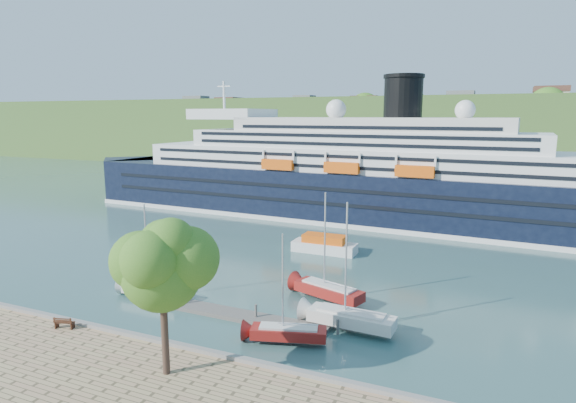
# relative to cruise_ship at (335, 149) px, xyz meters

# --- Properties ---
(ground) EXTENTS (400.00, 400.00, 0.00)m
(ground) POSITION_rel_cruise_ship_xyz_m (4.36, -53.65, -12.36)
(ground) COLOR #2D504E
(ground) RESTS_ON ground
(far_hillside) EXTENTS (400.00, 50.00, 24.00)m
(far_hillside) POSITION_rel_cruise_ship_xyz_m (4.36, 91.35, -0.36)
(far_hillside) COLOR #395D25
(far_hillside) RESTS_ON ground
(quay_coping) EXTENTS (220.00, 0.50, 0.30)m
(quay_coping) POSITION_rel_cruise_ship_xyz_m (4.36, -53.85, -11.21)
(quay_coping) COLOR slate
(quay_coping) RESTS_ON promenade
(cruise_ship) EXTENTS (110.76, 21.72, 24.72)m
(cruise_ship) POSITION_rel_cruise_ship_xyz_m (0.00, 0.00, 0.00)
(cruise_ship) COLOR black
(cruise_ship) RESTS_ON ground
(park_bench) EXTENTS (1.79, 1.11, 1.07)m
(park_bench) POSITION_rel_cruise_ship_xyz_m (-5.29, -54.85, -10.82)
(park_bench) COLOR #4E2916
(park_bench) RESTS_ON promenade
(promenade_tree) EXTENTS (7.04, 7.04, 11.66)m
(promenade_tree) POSITION_rel_cruise_ship_xyz_m (6.69, -57.26, -5.53)
(promenade_tree) COLOR #2D651A
(promenade_tree) RESTS_ON promenade
(floating_pontoon) EXTENTS (17.30, 2.40, 0.38)m
(floating_pontoon) POSITION_rel_cruise_ship_xyz_m (5.44, -45.36, -12.17)
(floating_pontoon) COLOR #66615B
(floating_pontoon) RESTS_ON ground
(sailboat_white_near) EXTENTS (7.12, 1.99, 9.19)m
(sailboat_white_near) POSITION_rel_cruise_ship_xyz_m (-4.45, -44.91, -7.76)
(sailboat_white_near) COLOR silver
(sailboat_white_near) RESTS_ON ground
(sailboat_red) EXTENTS (6.96, 3.69, 8.66)m
(sailboat_red) POSITION_rel_cruise_ship_xyz_m (11.73, -48.18, -8.03)
(sailboat_red) COLOR maroon
(sailboat_red) RESTS_ON ground
(sailboat_white_far) EXTENTS (8.32, 2.71, 10.60)m
(sailboat_white_far) POSITION_rel_cruise_ship_xyz_m (15.73, -44.00, -7.06)
(sailboat_white_far) COLOR silver
(sailboat_white_far) RESTS_ON ground
(tender_launch) EXTENTS (8.67, 2.98, 2.39)m
(tender_launch) POSITION_rel_cruise_ship_xyz_m (5.80, -22.24, -11.16)
(tender_launch) COLOR #ED580D
(tender_launch) RESTS_ON ground
(sailboat_extra) EXTENTS (8.30, 4.55, 10.34)m
(sailboat_extra) POSITION_rel_cruise_ship_xyz_m (11.84, -38.43, -7.19)
(sailboat_extra) COLOR maroon
(sailboat_extra) RESTS_ON ground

